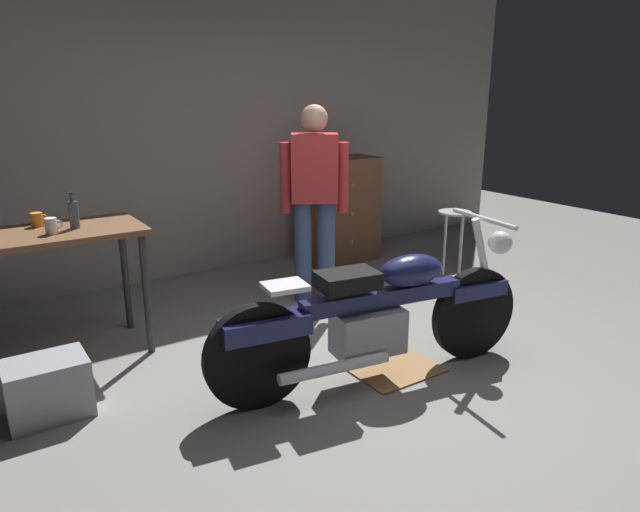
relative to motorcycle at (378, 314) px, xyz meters
name	(u,v)px	position (x,y,z in m)	size (l,w,h in m)	color
ground_plane	(382,377)	(0.04, -0.01, -0.45)	(12.00, 12.00, 0.00)	gray
back_wall	(201,114)	(0.04, 2.79, 1.10)	(8.00, 0.12, 3.10)	gray
workbench	(40,249)	(-1.67, 1.45, 0.34)	(1.30, 0.64, 0.90)	brown
motorcycle	(378,314)	(0.00, 0.00, 0.00)	(2.18, 0.65, 1.00)	black
person_standing	(314,196)	(0.45, 1.41, 0.48)	(0.50, 0.38, 1.67)	#3F5277
shop_stool	(454,226)	(1.98, 1.27, 0.05)	(0.32, 0.32, 0.64)	#B2B2B7
wooden_dresser	(339,210)	(1.33, 2.29, 0.10)	(0.80, 0.47, 1.10)	brown
drip_tray	(397,370)	(0.18, 0.01, -0.44)	(0.56, 0.40, 0.01)	olive
storage_bin	(48,388)	(-1.82, 0.70, -0.28)	(0.44, 0.32, 0.34)	gray
mug_white_ceramic	(52,226)	(-1.59, 1.35, 0.50)	(0.11, 0.07, 0.10)	white
mug_orange_travel	(37,219)	(-1.64, 1.63, 0.50)	(0.11, 0.08, 0.09)	orange
bottle	(74,214)	(-1.44, 1.44, 0.55)	(0.06, 0.06, 0.24)	#3F4C59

